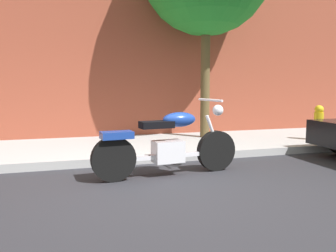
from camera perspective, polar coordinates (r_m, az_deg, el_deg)
The scene contains 4 objects.
ground_plane at distance 4.69m, azimuth -0.94°, elevation -9.91°, with size 60.00×60.00×0.00m, color #28282D.
sidewalk at distance 7.22m, azimuth -6.82°, elevation -3.50°, with size 25.80×2.57×0.14m, color #A6A6A6.
motorcycle at distance 5.17m, azimuth -0.05°, elevation -3.06°, with size 2.27×0.70×1.13m.
fire_hydrant at distance 8.35m, azimuth 23.25°, elevation 0.05°, with size 0.20×0.20×0.91m.
Camera 1 is at (-1.23, -4.32, 1.33)m, focal length 37.49 mm.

